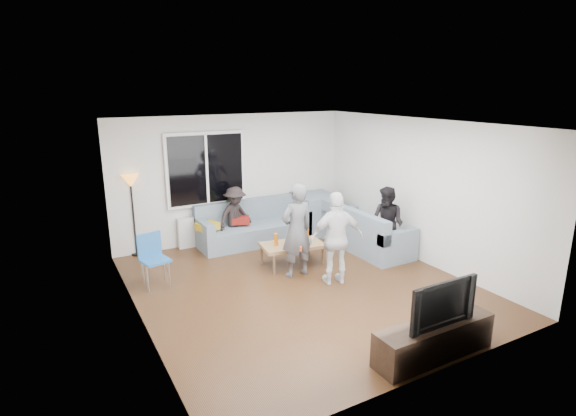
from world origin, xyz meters
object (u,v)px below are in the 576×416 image
tv_console (434,340)px  television (437,301)px  coffee_table (292,254)px  floor_lamp (134,216)px  sofa_right_section (366,228)px  sofa_back_section (254,223)px  player_right (337,239)px  player_left (296,231)px  side_chair (155,261)px  spectator_right (387,223)px  spectator_back (235,217)px

tv_console → television: television is taller
coffee_table → floor_lamp: size_ratio=0.71×
tv_console → floor_lamp: bearing=114.8°
floor_lamp → television: 5.76m
tv_console → sofa_right_section: bearing=63.8°
sofa_back_section → television: size_ratio=2.35×
television → player_right: bearing=85.4°
sofa_back_section → tv_console: 4.78m
floor_lamp → sofa_right_section: bearing=-24.6°
coffee_table → floor_lamp: 3.08m
tv_console → player_left: bearing=94.5°
side_chair → coffee_table: bearing=-18.6°
tv_console → television: bearing=0.0°
coffee_table → player_left: 0.78m
side_chair → floor_lamp: floor_lamp is taller
player_left → tv_console: player_left is taller
sofa_back_section → television: 4.78m
side_chair → spectator_right: 4.16m
coffee_table → player_right: (0.23, -1.03, 0.57)m
sofa_right_section → player_right: player_right is taller
spectator_back → tv_console: (0.54, -4.80, -0.39)m
television → spectator_back: bearing=96.4°
sofa_back_section → floor_lamp: bearing=168.7°
floor_lamp → player_left: bearing=-46.9°
side_chair → spectator_right: bearing=-23.7°
coffee_table → spectator_right: spectator_right is taller
player_left → player_right: (0.41, -0.58, -0.04)m
floor_lamp → tv_console: (2.42, -5.23, -0.56)m
coffee_table → side_chair: (-2.37, 0.27, 0.23)m
side_chair → television: (2.42, -3.61, 0.29)m
floor_lamp → spectator_back: size_ratio=1.28×
floor_lamp → player_right: floor_lamp is taller
spectator_right → spectator_back: spectator_right is taller
floor_lamp → spectator_back: 1.94m
coffee_table → spectator_back: bearing=108.6°
coffee_table → television: television is taller
television → sofa_right_section: bearing=63.8°
tv_console → television: 0.50m
coffee_table → player_right: player_right is taller
floor_lamp → tv_console: bearing=-65.2°
player_right → player_left: bearing=-39.3°
player_left → spectator_right: bearing=172.8°
sofa_back_section → coffee_table: sofa_back_section is taller
side_chair → player_right: size_ratio=0.56×
coffee_table → side_chair: 2.40m
spectator_right → tv_console: size_ratio=0.85×
side_chair → player_left: (2.19, -0.73, 0.37)m
spectator_right → coffee_table: bearing=-123.2°
floor_lamp → player_left: 3.21m
player_right → tv_console: 2.38m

